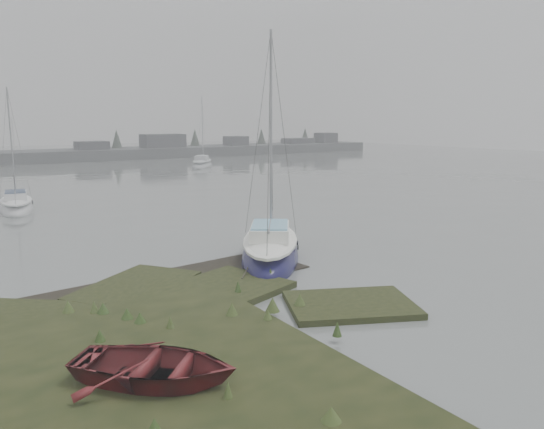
% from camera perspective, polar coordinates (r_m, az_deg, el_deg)
% --- Properties ---
extents(ground, '(160.00, 160.00, 0.00)m').
position_cam_1_polar(ground, '(42.53, -20.80, 2.37)').
color(ground, slate).
rests_on(ground, ground).
extents(far_shoreline, '(60.00, 8.00, 4.15)m').
position_cam_1_polar(far_shoreline, '(81.63, -7.39, 6.94)').
color(far_shoreline, '#4C4F51').
rests_on(far_shoreline, ground).
extents(sailboat_main, '(5.55, 6.58, 9.23)m').
position_cam_1_polar(sailboat_main, '(20.24, -0.19, -4.05)').
color(sailboat_main, '#100F3C').
rests_on(sailboat_main, ground).
extents(sailboat_white, '(2.57, 5.66, 7.70)m').
position_cam_1_polar(sailboat_white, '(34.48, -25.78, 0.76)').
color(sailboat_white, silver).
rests_on(sailboat_white, ground).
extents(sailboat_far_b, '(5.19, 6.10, 8.58)m').
position_cam_1_polar(sailboat_far_b, '(60.86, -7.53, 5.33)').
color(sailboat_far_b, '#B1B6BA').
rests_on(sailboat_far_b, ground).
extents(sailboat_far_c, '(4.33, 3.66, 6.09)m').
position_cam_1_polar(sailboat_far_c, '(75.89, -25.51, 5.31)').
color(sailboat_far_c, '#ADB1B6').
rests_on(sailboat_far_c, ground).
extents(dinghy, '(3.96, 3.94, 0.67)m').
position_cam_1_polar(dinghy, '(10.89, -12.52, -15.59)').
color(dinghy, maroon).
rests_on(dinghy, marsh_bank).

